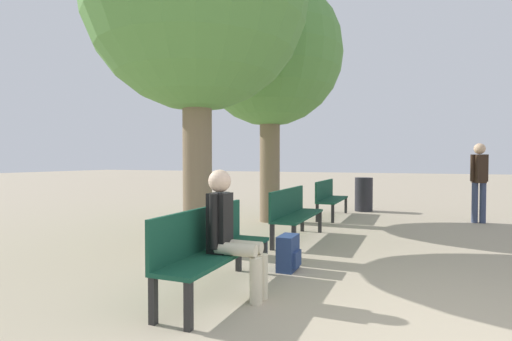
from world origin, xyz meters
name	(u,v)px	position (x,y,z in m)	size (l,w,h in m)	color
bench_row_0	(211,244)	(-2.20, 0.33, 0.52)	(0.43, 1.82, 0.89)	#144733
bench_row_1	(294,210)	(-2.20, 3.29, 0.52)	(0.43, 1.82, 0.89)	#144733
bench_row_2	(329,196)	(-2.20, 6.26, 0.52)	(0.43, 1.82, 0.89)	#144733
tree_row_0	(197,1)	(-3.29, 1.92, 3.75)	(3.32, 3.32, 5.44)	#7A664C
tree_row_1	(270,55)	(-3.29, 5.09, 3.71)	(3.21, 3.21, 5.35)	#7A664C
person_seated	(230,230)	(-1.97, 0.31, 0.68)	(0.61, 0.34, 1.29)	beige
backpack	(288,253)	(-1.72, 1.46, 0.22)	(0.24, 0.37, 0.44)	navy
pedestrian_near	(479,177)	(1.03, 6.61, 1.00)	(0.35, 0.30, 1.74)	#384260
trash_bin	(364,194)	(-1.56, 7.73, 0.45)	(0.47, 0.47, 0.90)	#232328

